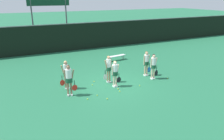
% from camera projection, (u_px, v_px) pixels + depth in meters
% --- Properties ---
extents(ground_plane, '(140.00, 140.00, 0.00)m').
position_uv_depth(ground_plane, '(113.00, 84.00, 14.08)').
color(ground_plane, '#216642').
extents(fence_windscreen, '(60.00, 0.08, 2.81)m').
position_uv_depth(fence_windscreen, '(70.00, 37.00, 22.14)').
color(fence_windscreen, black).
rests_on(fence_windscreen, ground_plane).
extents(scoreboard, '(4.14, 0.15, 5.92)m').
position_uv_depth(scoreboard, '(49.00, 3.00, 21.66)').
color(scoreboard, '#515156').
rests_on(scoreboard, ground_plane).
extents(bench_courtside, '(1.72, 0.58, 0.43)m').
position_uv_depth(bench_courtside, '(117.00, 56.00, 19.10)').
color(bench_courtside, silver).
rests_on(bench_courtside, ground_plane).
extents(player_0, '(0.67, 0.39, 1.80)m').
position_uv_depth(player_0, '(69.00, 78.00, 12.10)').
color(player_0, '#8C664C').
rests_on(player_0, ground_plane).
extents(player_1, '(0.66, 0.36, 1.66)m').
position_uv_depth(player_1, '(115.00, 72.00, 13.37)').
color(player_1, beige).
rests_on(player_1, ground_plane).
extents(player_2, '(0.64, 0.37, 1.74)m').
position_uv_depth(player_2, '(153.00, 64.00, 14.61)').
color(player_2, beige).
rests_on(player_2, ground_plane).
extents(player_3, '(0.62, 0.34, 1.78)m').
position_uv_depth(player_3, '(66.00, 73.00, 13.00)').
color(player_3, tan).
rests_on(player_3, ground_plane).
extents(player_4, '(0.60, 0.33, 1.79)m').
position_uv_depth(player_4, '(108.00, 67.00, 14.02)').
color(player_4, tan).
rests_on(player_4, ground_plane).
extents(player_5, '(0.65, 0.37, 1.76)m').
position_uv_depth(player_5, '(146.00, 61.00, 15.25)').
color(player_5, tan).
rests_on(player_5, ground_plane).
extents(tennis_ball_0, '(0.07, 0.07, 0.07)m').
position_uv_depth(tennis_ball_0, '(118.00, 89.00, 13.24)').
color(tennis_ball_0, '#CCE033').
rests_on(tennis_ball_0, ground_plane).
extents(tennis_ball_1, '(0.07, 0.07, 0.07)m').
position_uv_depth(tennis_ball_1, '(107.00, 99.00, 11.95)').
color(tennis_ball_1, '#CCE033').
rests_on(tennis_ball_1, ground_plane).
extents(tennis_ball_2, '(0.07, 0.07, 0.07)m').
position_uv_depth(tennis_ball_2, '(120.00, 91.00, 12.90)').
color(tennis_ball_2, '#CCE033').
rests_on(tennis_ball_2, ground_plane).
extents(tennis_ball_3, '(0.06, 0.06, 0.06)m').
position_uv_depth(tennis_ball_3, '(97.00, 95.00, 12.38)').
color(tennis_ball_3, '#CCE033').
rests_on(tennis_ball_3, ground_plane).
extents(tennis_ball_4, '(0.07, 0.07, 0.07)m').
position_uv_depth(tennis_ball_4, '(167.00, 78.00, 14.95)').
color(tennis_ball_4, '#CCE033').
rests_on(tennis_ball_4, ground_plane).
extents(tennis_ball_5, '(0.07, 0.07, 0.07)m').
position_uv_depth(tennis_ball_5, '(94.00, 81.00, 14.38)').
color(tennis_ball_5, '#CCE033').
rests_on(tennis_ball_5, ground_plane).
extents(tennis_ball_6, '(0.07, 0.07, 0.07)m').
position_uv_depth(tennis_ball_6, '(88.00, 99.00, 11.93)').
color(tennis_ball_6, '#CCE033').
rests_on(tennis_ball_6, ground_plane).
extents(tennis_ball_7, '(0.07, 0.07, 0.07)m').
position_uv_depth(tennis_ball_7, '(140.00, 86.00, 13.73)').
color(tennis_ball_7, '#CCE033').
rests_on(tennis_ball_7, ground_plane).
extents(tennis_ball_8, '(0.07, 0.07, 0.07)m').
position_uv_depth(tennis_ball_8, '(92.00, 85.00, 13.83)').
color(tennis_ball_8, '#CCE033').
rests_on(tennis_ball_8, ground_plane).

